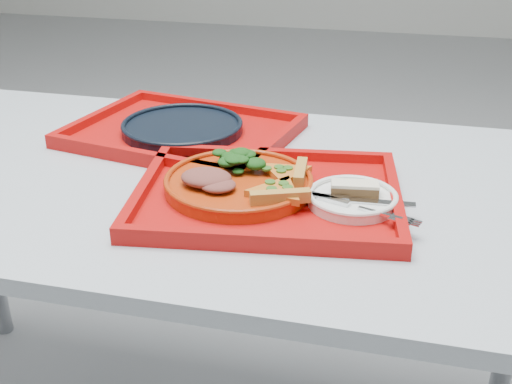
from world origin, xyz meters
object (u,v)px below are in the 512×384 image
dinner_plate (239,185)px  navy_plate (182,128)px  tray_far (183,134)px  dessert_bar (355,189)px  tray_main (268,198)px

dinner_plate → navy_plate: size_ratio=1.00×
tray_far → dessert_bar: 0.47m
dinner_plate → tray_far: bearing=127.9°
dessert_bar → navy_plate: bearing=139.8°
dinner_plate → dessert_bar: size_ratio=3.15×
dessert_bar → tray_far: bearing=139.8°
tray_far → dessert_bar: bearing=-21.7°
navy_plate → tray_main: bearing=-46.2°
navy_plate → dinner_plate: bearing=-52.1°
tray_main → tray_far: (-0.25, 0.26, 0.00)m
tray_main → dessert_bar: size_ratio=5.45×
tray_main → dinner_plate: dinner_plate is taller
dinner_plate → dessert_bar: dessert_bar is taller
tray_far → tray_main: bearing=-35.6°
navy_plate → tray_far: bearing=90.0°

